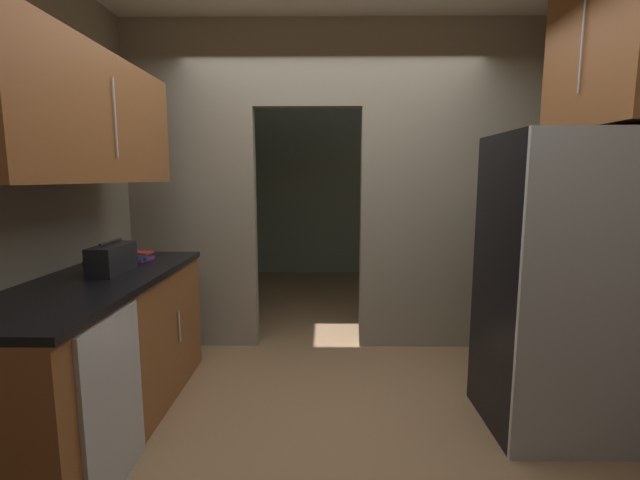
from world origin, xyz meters
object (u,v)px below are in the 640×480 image
(dishwasher, at_px, (114,404))
(book_stack, at_px, (141,257))
(boombox, at_px, (112,259))
(refrigerator, at_px, (564,285))

(dishwasher, xyz_separation_m, book_stack, (-0.30, 1.10, 0.52))
(dishwasher, height_order, boombox, boombox)
(dishwasher, bearing_deg, book_stack, 105.47)
(refrigerator, xyz_separation_m, dishwasher, (-2.42, -0.57, -0.45))
(dishwasher, relative_size, book_stack, 4.76)
(refrigerator, height_order, book_stack, refrigerator)
(refrigerator, xyz_separation_m, book_stack, (-2.73, 0.53, 0.07))
(refrigerator, relative_size, boombox, 4.63)
(boombox, bearing_deg, dishwasher, -65.74)
(dishwasher, xyz_separation_m, boombox, (-0.31, 0.69, 0.58))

